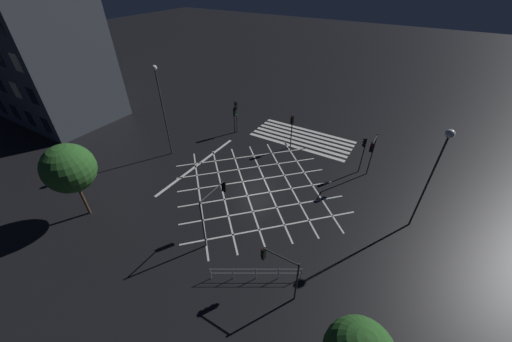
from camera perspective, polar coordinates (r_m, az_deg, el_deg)
ground_plane at (r=27.00m, az=-0.00°, el=-3.17°), size 200.00×200.00×0.00m
road_markings at (r=31.49m, az=5.08°, el=3.08°), size 17.87×22.25×0.01m
traffic_light_median_south at (r=31.64m, az=7.15°, el=9.04°), size 0.36×0.39×3.97m
traffic_light_se_cross at (r=34.79m, az=-4.03°, el=11.93°), size 0.36×0.39×4.04m
traffic_light_sw_main at (r=29.30m, az=20.71°, el=4.35°), size 0.39×0.36×3.90m
traffic_light_sw_cross at (r=28.20m, az=22.19°, el=3.91°), size 0.36×1.90×4.54m
traffic_light_nw_main at (r=17.90m, az=4.22°, el=-17.99°), size 2.55×0.36×3.57m
traffic_light_median_north at (r=20.74m, az=-8.32°, el=-6.06°), size 0.36×2.95×4.47m
traffic_light_se_main at (r=34.99m, az=-4.30°, el=11.02°), size 0.39×0.36×3.23m
street_lamp_east at (r=30.32m, az=-18.49°, el=13.49°), size 0.47×0.47×9.58m
street_lamp_west at (r=22.94m, az=32.72°, el=2.13°), size 0.58×0.58×8.61m
street_tree_near at (r=25.62m, az=-33.32°, el=0.44°), size 3.80×3.80×6.55m
pedestrian_railing at (r=19.88m, az=-0.00°, el=-19.61°), size 5.20×3.15×1.05m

